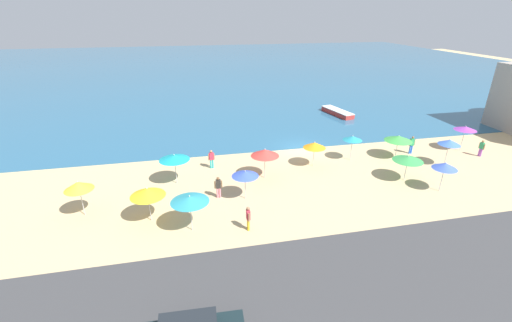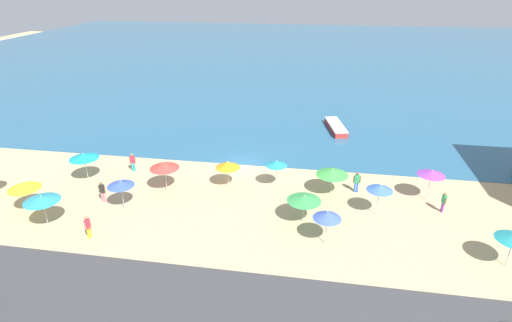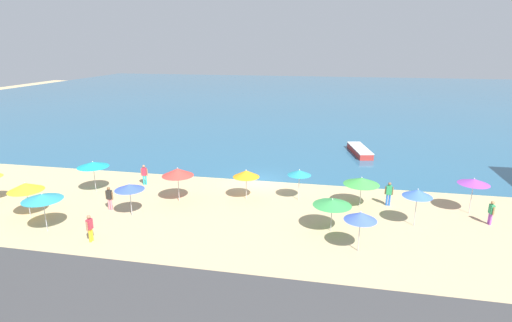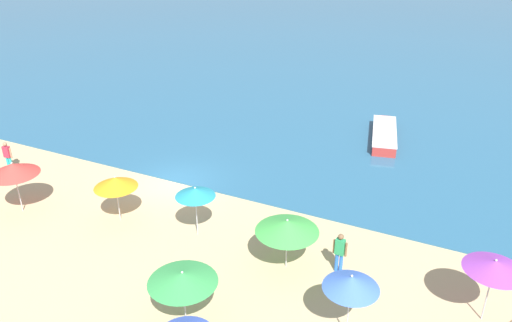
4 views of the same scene
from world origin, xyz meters
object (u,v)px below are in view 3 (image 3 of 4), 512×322
object	(u,v)px
beach_umbrella_2	(361,216)
beach_umbrella_5	(299,173)
beach_umbrella_0	(129,187)
beach_umbrella_9	(418,193)
beach_umbrella_13	(178,172)
bather_2	(109,197)
beach_umbrella_11	(362,181)
beach_umbrella_1	(332,203)
beach_umbrella_12	(42,197)
beach_umbrella_3	(93,164)
bather_3	(491,211)
beach_umbrella_6	(246,174)
bather_0	(389,192)
skiff_nearshore	(360,150)
beach_umbrella_8	(25,187)
beach_umbrella_10	(474,182)
bather_1	(144,174)
bather_4	(90,227)

from	to	relation	value
beach_umbrella_2	beach_umbrella_5	world-z (taller)	beach_umbrella_2
beach_umbrella_0	beach_umbrella_9	world-z (taller)	beach_umbrella_9
beach_umbrella_2	beach_umbrella_13	xyz separation A→B (m)	(-12.43, 4.93, 0.13)
beach_umbrella_5	beach_umbrella_13	distance (m)	8.70
beach_umbrella_9	bather_2	world-z (taller)	beach_umbrella_9
beach_umbrella_11	bather_2	bearing A→B (deg)	-166.74
beach_umbrella_1	beach_umbrella_11	size ratio (longest dim) A/B	0.94
beach_umbrella_9	beach_umbrella_12	bearing A→B (deg)	-166.89
beach_umbrella_3	bather_3	xyz separation A→B (m)	(27.76, -0.36, -1.32)
beach_umbrella_1	beach_umbrella_9	world-z (taller)	beach_umbrella_9
beach_umbrella_6	beach_umbrella_1	bearing A→B (deg)	-33.51
beach_umbrella_9	beach_umbrella_11	xyz separation A→B (m)	(-3.19, 2.50, -0.30)
beach_umbrella_0	beach_umbrella_9	distance (m)	18.28
beach_umbrella_0	bather_0	size ratio (longest dim) A/B	1.30
beach_umbrella_0	skiff_nearshore	distance (m)	24.49
beach_umbrella_3	bather_0	distance (m)	21.89
beach_umbrella_6	beach_umbrella_3	bearing A→B (deg)	-175.94
beach_umbrella_1	beach_umbrella_8	world-z (taller)	beach_umbrella_8
beach_umbrella_11	beach_umbrella_12	world-z (taller)	beach_umbrella_12
beach_umbrella_1	skiff_nearshore	world-z (taller)	beach_umbrella_1
beach_umbrella_0	bather_2	world-z (taller)	beach_umbrella_0
beach_umbrella_0	beach_umbrella_1	bearing A→B (deg)	1.07
beach_umbrella_1	skiff_nearshore	xyz separation A→B (m)	(2.57, 18.55, -1.50)
beach_umbrella_8	beach_umbrella_10	distance (m)	29.33
beach_umbrella_0	beach_umbrella_9	bearing A→B (deg)	6.30
beach_umbrella_5	beach_umbrella_6	size ratio (longest dim) A/B	1.04
beach_umbrella_8	bather_2	size ratio (longest dim) A/B	1.44
bather_1	bather_4	bearing A→B (deg)	-81.88
beach_umbrella_9	skiff_nearshore	xyz separation A→B (m)	(-2.54, 16.78, -1.82)
beach_umbrella_12	bather_0	world-z (taller)	beach_umbrella_12
beach_umbrella_1	beach_umbrella_6	bearing A→B (deg)	146.49
beach_umbrella_10	bather_3	world-z (taller)	beach_umbrella_10
beach_umbrella_0	beach_umbrella_5	world-z (taller)	beach_umbrella_5
beach_umbrella_5	skiff_nearshore	distance (m)	14.86
beach_umbrella_1	beach_umbrella_12	size ratio (longest dim) A/B	0.95
beach_umbrella_2	skiff_nearshore	xyz separation A→B (m)	(1.05, 20.72, -1.70)
beach_umbrella_10	beach_umbrella_11	bearing A→B (deg)	-178.05
beach_umbrella_6	beach_umbrella_12	world-z (taller)	beach_umbrella_12
beach_umbrella_11	beach_umbrella_1	bearing A→B (deg)	-114.30
beach_umbrella_1	skiff_nearshore	bearing A→B (deg)	82.10
beach_umbrella_1	beach_umbrella_6	world-z (taller)	beach_umbrella_6
beach_umbrella_12	beach_umbrella_3	bearing A→B (deg)	97.94
skiff_nearshore	beach_umbrella_3	bearing A→B (deg)	-143.31
beach_umbrella_6	beach_umbrella_8	distance (m)	14.58
beach_umbrella_8	beach_umbrella_0	bearing A→B (deg)	12.94
beach_umbrella_5	beach_umbrella_12	xyz separation A→B (m)	(-14.58, -8.05, 0.12)
beach_umbrella_0	beach_umbrella_5	xyz separation A→B (m)	(10.64, 4.90, 0.10)
beach_umbrella_6	beach_umbrella_10	world-z (taller)	beach_umbrella_10
beach_umbrella_5	bather_2	bearing A→B (deg)	-160.76
beach_umbrella_5	beach_umbrella_9	distance (m)	8.07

